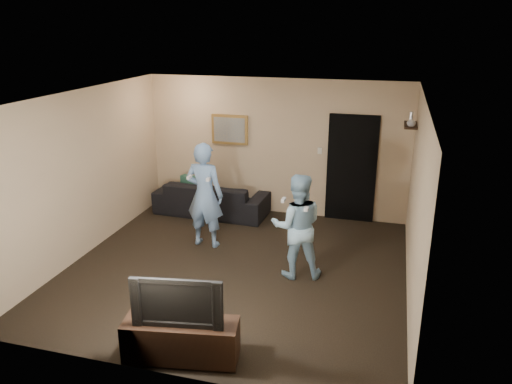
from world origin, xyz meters
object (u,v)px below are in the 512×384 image
(sofa, at_px, (212,198))
(television, at_px, (179,299))
(wii_player_right, at_px, (297,226))
(wii_player_left, at_px, (205,195))
(tv_console, at_px, (181,340))

(sofa, distance_m, television, 4.49)
(sofa, height_order, wii_player_right, wii_player_right)
(television, height_order, wii_player_left, wii_player_left)
(television, relative_size, wii_player_right, 0.63)
(wii_player_left, bearing_deg, wii_player_right, -21.31)
(sofa, relative_size, tv_console, 1.72)
(wii_player_left, relative_size, wii_player_right, 1.13)
(wii_player_right, bearing_deg, wii_player_left, 158.69)
(sofa, bearing_deg, wii_player_right, 137.80)
(wii_player_right, bearing_deg, sofa, 135.59)
(sofa, bearing_deg, wii_player_left, 108.66)
(television, xyz_separation_m, wii_player_right, (0.84, 2.26, 0.02))
(tv_console, xyz_separation_m, wii_player_right, (0.84, 2.26, 0.53))
(television, distance_m, wii_player_right, 2.41)
(tv_console, xyz_separation_m, television, (0.00, 0.00, 0.51))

